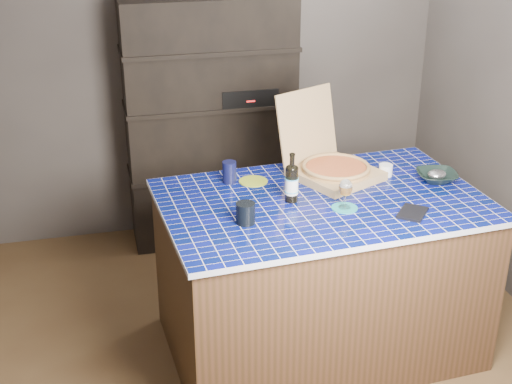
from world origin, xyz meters
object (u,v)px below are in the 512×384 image
object	(u,v)px
mead_bottle	(292,183)
wine_glass	(346,188)
kitchen_island	(320,274)
dvd_case	(413,213)
pizza_box	(332,166)
bowl	(437,176)

from	to	relation	value
mead_bottle	wine_glass	xyz separation A→B (m)	(0.25, -0.16, 0.01)
wine_glass	kitchen_island	bearing A→B (deg)	116.78
mead_bottle	wine_glass	distance (m)	0.29
kitchen_island	dvd_case	xyz separation A→B (m)	(0.39, -0.29, 0.48)
pizza_box	bowl	size ratio (longest dim) A/B	2.85
pizza_box	dvd_case	xyz separation A→B (m)	(0.24, -0.57, -0.06)
wine_glass	mead_bottle	bearing A→B (deg)	147.57
kitchen_island	dvd_case	size ratio (longest dim) A/B	10.03
dvd_case	bowl	distance (m)	0.48
kitchen_island	pizza_box	world-z (taller)	pizza_box
bowl	pizza_box	bearing A→B (deg)	159.80
mead_bottle	wine_glass	size ratio (longest dim) A/B	1.70
pizza_box	dvd_case	size ratio (longest dim) A/B	3.59
pizza_box	mead_bottle	size ratio (longest dim) A/B	2.35
pizza_box	dvd_case	world-z (taller)	pizza_box
pizza_box	wine_glass	size ratio (longest dim) A/B	4.00
dvd_case	bowl	xyz separation A→B (m)	(0.32, 0.36, 0.02)
dvd_case	bowl	size ratio (longest dim) A/B	0.79
bowl	dvd_case	bearing A→B (deg)	-131.15
wine_glass	bowl	distance (m)	0.68
wine_glass	bowl	bearing A→B (deg)	18.86
dvd_case	pizza_box	bearing A→B (deg)	152.81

